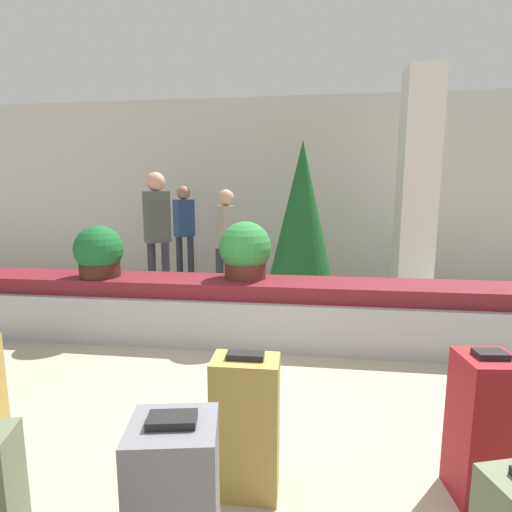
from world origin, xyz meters
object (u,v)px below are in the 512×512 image
object	(u,v)px
potted_plant_0	(99,253)
traveler_2	(157,225)
suitcase_3	(483,428)
potted_plant_1	(245,251)
decorated_tree	(302,216)
traveler_0	(184,225)
suitcase_7	(246,426)
pillar	(417,187)
traveler_1	(226,237)

from	to	relation	value
potted_plant_0	traveler_2	world-z (taller)	traveler_2
suitcase_3	potted_plant_1	bearing A→B (deg)	120.02
potted_plant_0	decorated_tree	xyz separation A→B (m)	(2.10, 1.66, 0.30)
traveler_0	decorated_tree	bearing A→B (deg)	106.17
suitcase_7	potted_plant_1	distance (m)	2.32
suitcase_3	traveler_2	distance (m)	4.38
suitcase_3	decorated_tree	distance (m)	3.84
decorated_tree	potted_plant_1	bearing A→B (deg)	-109.93
pillar	suitcase_7	bearing A→B (deg)	-113.62
suitcase_3	traveler_0	distance (m)	5.52
suitcase_7	potted_plant_0	size ratio (longest dim) A/B	1.38
potted_plant_0	traveler_1	bearing A→B (deg)	53.34
pillar	traveler_2	world-z (taller)	pillar
suitcase_3	traveler_1	world-z (taller)	traveler_1
pillar	traveler_0	bearing A→B (deg)	169.97
potted_plant_1	suitcase_7	bearing A→B (deg)	-80.86
suitcase_7	suitcase_3	bearing A→B (deg)	4.79
suitcase_3	decorated_tree	size ratio (longest dim) A/B	0.35
suitcase_3	suitcase_7	world-z (taller)	suitcase_3
potted_plant_0	potted_plant_1	distance (m)	1.56
potted_plant_0	traveler_1	xyz separation A→B (m)	(1.08, 1.45, 0.03)
potted_plant_0	decorated_tree	size ratio (longest dim) A/B	0.25
suitcase_3	decorated_tree	bearing A→B (deg)	99.12
traveler_0	traveler_2	bearing A→B (deg)	45.47
suitcase_3	traveler_2	bearing A→B (deg)	126.28
decorated_tree	pillar	bearing A→B (deg)	12.20
traveler_1	decorated_tree	size ratio (longest dim) A/B	0.70
potted_plant_0	traveler_2	size ratio (longest dim) A/B	0.31
pillar	traveler_1	bearing A→B (deg)	-167.98
suitcase_7	potted_plant_0	xyz separation A→B (m)	(-1.91, 2.09, 0.53)
suitcase_3	traveler_1	distance (m)	4.00
pillar	potted_plant_0	bearing A→B (deg)	-151.54
pillar	traveler_0	size ratio (longest dim) A/B	1.95
suitcase_7	traveler_0	xyz separation A→B (m)	(-1.81, 4.72, 0.61)
suitcase_3	traveler_0	xyz separation A→B (m)	(-2.99, 4.60, 0.59)
potted_plant_1	traveler_2	bearing A→B (deg)	141.70
pillar	traveler_2	bearing A→B (deg)	-167.53
traveler_2	decorated_tree	xyz separation A→B (m)	(1.93, 0.43, 0.11)
pillar	suitcase_3	size ratio (longest dim) A/B	4.08
pillar	suitcase_3	distance (m)	4.20
potted_plant_1	traveler_1	bearing A→B (deg)	109.93
traveler_1	potted_plant_0	bearing A→B (deg)	-66.95
pillar	potted_plant_1	world-z (taller)	pillar
traveler_2	potted_plant_0	bearing A→B (deg)	-140.67
potted_plant_1	traveler_2	world-z (taller)	traveler_2
traveler_1	suitcase_3	bearing A→B (deg)	0.21
traveler_1	pillar	bearing A→B (deg)	71.72
traveler_1	suitcase_7	bearing A→B (deg)	-17.04
pillar	traveler_2	size ratio (longest dim) A/B	1.78
traveler_2	suitcase_3	bearing A→B (deg)	-90.18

